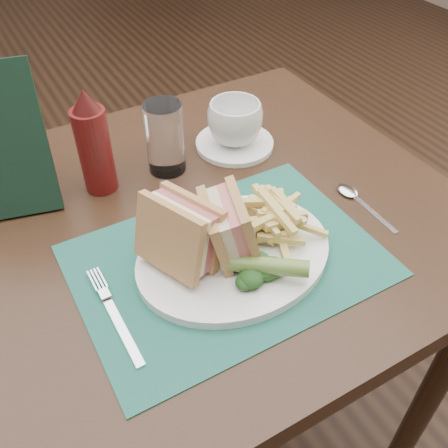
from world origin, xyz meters
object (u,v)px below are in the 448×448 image
Objects in this scene: coffee_cup at (235,123)px; drinking_glass at (165,138)px; plate at (234,255)px; sandwich_half_a at (169,242)px; saucer at (235,143)px; sandwich_half_b at (215,228)px; ketchup_bottle at (93,142)px; table_main at (196,346)px; placemat at (227,260)px.

drinking_glass is (-0.14, -0.00, 0.01)m from coffee_cup.
plate is at bearing -92.39° from drinking_glass.
sandwich_half_a reaches higher than saucer.
sandwich_half_a is 0.84× the size of drinking_glass.
sandwich_half_a is 0.07m from sandwich_half_b.
plate is at bearing -120.76° from saucer.
sandwich_half_a is 0.59× the size of ketchup_bottle.
saucer is at bearing 56.36° from plate.
sandwich_half_a is 1.10× the size of sandwich_half_b.
plate is 2.73× the size of sandwich_half_a.
ketchup_bottle is at bearing 124.22° from table_main.
ketchup_bottle reaches higher than placemat.
ketchup_bottle reaches higher than table_main.
ketchup_bottle reaches higher than sandwich_half_b.
coffee_cup is at bearing 1.61° from drinking_glass.
table_main is 9.03× the size of sandwich_half_b.
plate is at bearing -82.60° from table_main.
saucer is at bearing -0.70° from ketchup_bottle.
plate reaches higher than table_main.
ketchup_bottle reaches higher than saucer.
sandwich_half_a is at bearing -86.31° from ketchup_bottle.
saucer reaches higher than table_main.
saucer is at bearing 38.78° from table_main.
ketchup_bottle is at bearing 125.83° from sandwich_half_b.
plate is (0.02, -0.12, 0.38)m from table_main.
coffee_cup is (0.16, 0.26, 0.04)m from plate.
ketchup_bottle is (-0.10, 0.14, 0.47)m from table_main.
sandwich_half_b is 0.25m from drinking_glass.
drinking_glass is at bearing 98.76° from sandwich_half_b.
sandwich_half_a is at bearing 172.40° from placemat.
placemat is at bearing -8.71° from sandwich_half_b.
saucer is 0.81× the size of ketchup_bottle.
drinking_glass is at bearing -3.41° from ketchup_bottle.
placemat is at bearing 169.40° from plate.
plate is 0.30m from ketchup_bottle.
plate is 0.31m from coffee_cup.
sandwich_half_a is 0.36m from saucer.
sandwich_half_a is 1.06× the size of coffee_cup.
ketchup_bottle is at bearing 176.59° from drinking_glass.
placemat is 0.07m from sandwich_half_b.
table_main is at bearing 92.59° from placemat.
drinking_glass is (0.11, 0.24, -0.01)m from sandwich_half_a.
sandwich_half_a is at bearing -165.57° from sandwich_half_b.
sandwich_half_b is at bearing 157.87° from plate.
coffee_cup is (0.17, 0.26, 0.05)m from placemat.
plate is 2.31× the size of drinking_glass.
saucer is 0.05m from coffee_cup.
coffee_cup is at bearing 38.78° from table_main.
sandwich_half_a is at bearing -125.76° from table_main.
ketchup_bottle reaches higher than coffee_cup.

